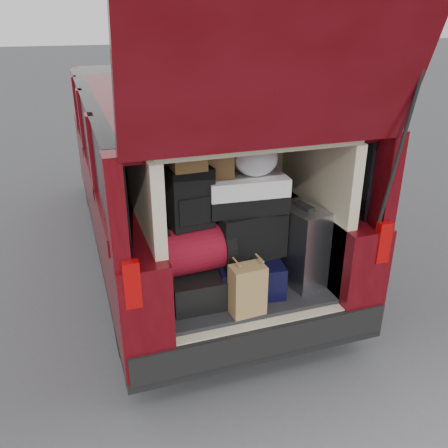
{
  "coord_description": "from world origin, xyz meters",
  "views": [
    {
      "loc": [
        -1.11,
        -2.74,
        2.47
      ],
      "look_at": [
        -0.11,
        0.2,
        1.07
      ],
      "focal_mm": 38.0,
      "sensor_mm": 36.0,
      "label": 1
    }
  ],
  "objects_px": {
    "silver_roller": "(301,245)",
    "kraft_bag": "(247,290)",
    "black_soft_case": "(248,233)",
    "red_duffel": "(195,249)",
    "backpack": "(191,198)",
    "navy_hardshell": "(246,270)",
    "black_hardshell": "(194,282)",
    "twotone_duffel": "(246,194)"
  },
  "relations": [
    {
      "from": "silver_roller",
      "to": "kraft_bag",
      "type": "relative_size",
      "value": 1.67
    },
    {
      "from": "kraft_bag",
      "to": "black_soft_case",
      "type": "relative_size",
      "value": 0.72
    },
    {
      "from": "red_duffel",
      "to": "backpack",
      "type": "xyz_separation_m",
      "value": [
        -0.01,
        0.03,
        0.38
      ]
    },
    {
      "from": "silver_roller",
      "to": "black_soft_case",
      "type": "relative_size",
      "value": 1.2
    },
    {
      "from": "navy_hardshell",
      "to": "backpack",
      "type": "height_order",
      "value": "backpack"
    },
    {
      "from": "backpack",
      "to": "kraft_bag",
      "type": "bearing_deg",
      "value": -55.44
    },
    {
      "from": "silver_roller",
      "to": "black_soft_case",
      "type": "distance_m",
      "value": 0.43
    },
    {
      "from": "red_duffel",
      "to": "black_soft_case",
      "type": "distance_m",
      "value": 0.42
    },
    {
      "from": "red_duffel",
      "to": "black_soft_case",
      "type": "height_order",
      "value": "black_soft_case"
    },
    {
      "from": "black_hardshell",
      "to": "twotone_duffel",
      "type": "height_order",
      "value": "twotone_duffel"
    },
    {
      "from": "navy_hardshell",
      "to": "silver_roller",
      "type": "distance_m",
      "value": 0.46
    },
    {
      "from": "kraft_bag",
      "to": "red_duffel",
      "type": "bearing_deg",
      "value": 128.66
    },
    {
      "from": "kraft_bag",
      "to": "twotone_duffel",
      "type": "height_order",
      "value": "twotone_duffel"
    },
    {
      "from": "navy_hardshell",
      "to": "red_duffel",
      "type": "distance_m",
      "value": 0.49
    },
    {
      "from": "black_hardshell",
      "to": "silver_roller",
      "type": "distance_m",
      "value": 0.85
    },
    {
      "from": "twotone_duffel",
      "to": "kraft_bag",
      "type": "bearing_deg",
      "value": -103.61
    },
    {
      "from": "black_soft_case",
      "to": "twotone_duffel",
      "type": "relative_size",
      "value": 0.89
    },
    {
      "from": "twotone_duffel",
      "to": "navy_hardshell",
      "type": "bearing_deg",
      "value": -50.19
    },
    {
      "from": "silver_roller",
      "to": "black_soft_case",
      "type": "bearing_deg",
      "value": 156.39
    },
    {
      "from": "navy_hardshell",
      "to": "backpack",
      "type": "relative_size",
      "value": 1.37
    },
    {
      "from": "kraft_bag",
      "to": "twotone_duffel",
      "type": "distance_m",
      "value": 0.68
    },
    {
      "from": "black_hardshell",
      "to": "twotone_duffel",
      "type": "distance_m",
      "value": 0.75
    },
    {
      "from": "silver_roller",
      "to": "kraft_bag",
      "type": "distance_m",
      "value": 0.61
    },
    {
      "from": "silver_roller",
      "to": "backpack",
      "type": "height_order",
      "value": "backpack"
    },
    {
      "from": "black_hardshell",
      "to": "silver_roller",
      "type": "bearing_deg",
      "value": -3.62
    },
    {
      "from": "twotone_duffel",
      "to": "black_soft_case",
      "type": "bearing_deg",
      "value": -15.64
    },
    {
      "from": "black_hardshell",
      "to": "kraft_bag",
      "type": "height_order",
      "value": "kraft_bag"
    },
    {
      "from": "black_hardshell",
      "to": "backpack",
      "type": "relative_size",
      "value": 1.31
    },
    {
      "from": "navy_hardshell",
      "to": "black_soft_case",
      "type": "relative_size",
      "value": 1.14
    },
    {
      "from": "silver_roller",
      "to": "black_soft_case",
      "type": "xyz_separation_m",
      "value": [
        -0.4,
        0.08,
        0.13
      ]
    },
    {
      "from": "black_hardshell",
      "to": "silver_roller",
      "type": "xyz_separation_m",
      "value": [
        0.83,
        -0.06,
        0.19
      ]
    },
    {
      "from": "navy_hardshell",
      "to": "kraft_bag",
      "type": "bearing_deg",
      "value": -102.02
    },
    {
      "from": "red_duffel",
      "to": "twotone_duffel",
      "type": "height_order",
      "value": "twotone_duffel"
    },
    {
      "from": "black_hardshell",
      "to": "navy_hardshell",
      "type": "distance_m",
      "value": 0.41
    },
    {
      "from": "black_hardshell",
      "to": "twotone_duffel",
      "type": "xyz_separation_m",
      "value": [
        0.41,
        0.03,
        0.63
      ]
    },
    {
      "from": "kraft_bag",
      "to": "twotone_duffel",
      "type": "bearing_deg",
      "value": 68.48
    },
    {
      "from": "kraft_bag",
      "to": "red_duffel",
      "type": "relative_size",
      "value": 0.71
    },
    {
      "from": "black_hardshell",
      "to": "red_duffel",
      "type": "xyz_separation_m",
      "value": [
        0.01,
        -0.02,
        0.28
      ]
    },
    {
      "from": "silver_roller",
      "to": "red_duffel",
      "type": "xyz_separation_m",
      "value": [
        -0.82,
        0.04,
        0.08
      ]
    },
    {
      "from": "black_hardshell",
      "to": "silver_roller",
      "type": "height_order",
      "value": "silver_roller"
    },
    {
      "from": "silver_roller",
      "to": "twotone_duffel",
      "type": "height_order",
      "value": "twotone_duffel"
    },
    {
      "from": "kraft_bag",
      "to": "silver_roller",
      "type": "bearing_deg",
      "value": 23.49
    }
  ]
}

